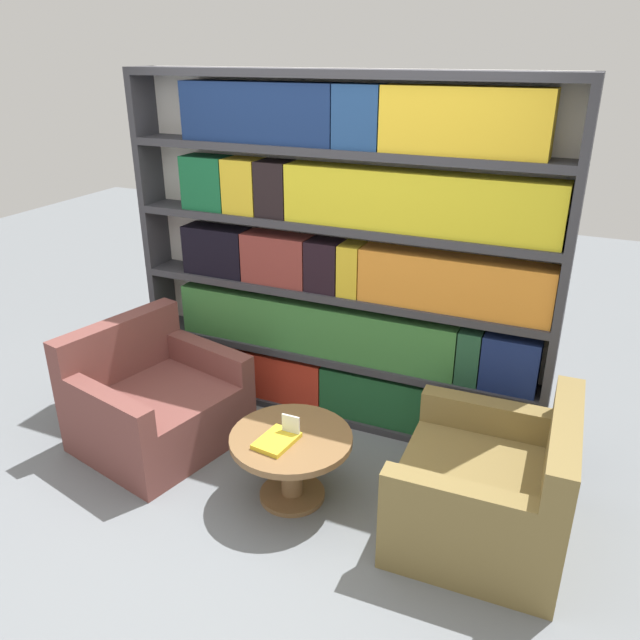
# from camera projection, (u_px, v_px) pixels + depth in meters

# --- Properties ---
(ground_plane) EXTENTS (14.00, 14.00, 0.00)m
(ground_plane) POSITION_uv_depth(u_px,v_px,m) (250.00, 516.00, 3.54)
(ground_plane) COLOR slate
(bookshelf) EXTENTS (2.88, 0.30, 2.33)m
(bookshelf) POSITION_uv_depth(u_px,v_px,m) (342.00, 264.00, 4.09)
(bookshelf) COLOR silver
(bookshelf) RESTS_ON ground_plane
(armchair_left) EXTENTS (1.05, 1.11, 0.79)m
(armchair_left) POSITION_uv_depth(u_px,v_px,m) (155.00, 404.00, 4.13)
(armchair_left) COLOR brown
(armchair_left) RESTS_ON ground_plane
(armchair_right) EXTENTS (0.89, 0.96, 0.79)m
(armchair_right) POSITION_uv_depth(u_px,v_px,m) (489.00, 492.00, 3.31)
(armchair_right) COLOR olive
(armchair_right) RESTS_ON ground_plane
(coffee_table) EXTENTS (0.70, 0.70, 0.42)m
(coffee_table) POSITION_uv_depth(u_px,v_px,m) (291.00, 454.00, 3.57)
(coffee_table) COLOR brown
(coffee_table) RESTS_ON ground_plane
(table_sign) EXTENTS (0.11, 0.06, 0.13)m
(table_sign) POSITION_uv_depth(u_px,v_px,m) (291.00, 428.00, 3.50)
(table_sign) COLOR black
(table_sign) RESTS_ON coffee_table
(stray_book) EXTENTS (0.21, 0.27, 0.03)m
(stray_book) POSITION_uv_depth(u_px,v_px,m) (277.00, 441.00, 3.46)
(stray_book) COLOR gold
(stray_book) RESTS_ON coffee_table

